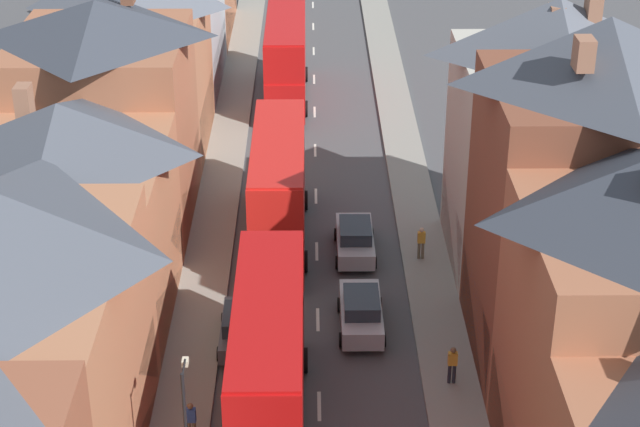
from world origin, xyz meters
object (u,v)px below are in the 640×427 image
double_decker_bus_mid_street (286,57)px  pedestrian_far_left (421,241)px  pedestrian_mid_right (452,363)px  car_parked_right_a (361,311)px  pedestrian_mid_left (191,420)px  double_decker_bus_far_approaching (269,360)px  double_decker_bus_lead (278,188)px  car_mid_black (242,327)px  car_parked_left_a (355,239)px

double_decker_bus_mid_street → pedestrian_far_left: 22.34m
pedestrian_mid_right → double_decker_bus_mid_street: bearing=102.6°
car_parked_right_a → pedestrian_mid_left: pedestrian_mid_left is taller
double_decker_bus_mid_street → car_parked_right_a: bearing=-82.4°
double_decker_bus_far_approaching → double_decker_bus_lead: bearing=90.0°
car_mid_black → pedestrian_mid_left: size_ratio=2.53×
pedestrian_far_left → double_decker_bus_mid_street: bearing=107.4°
double_decker_bus_mid_street → pedestrian_mid_left: double_decker_bus_mid_street is taller
car_parked_left_a → car_mid_black: bearing=-123.3°
pedestrian_mid_right → pedestrian_far_left: bearing=91.6°
double_decker_bus_lead → car_parked_left_a: bearing=-22.2°
pedestrian_mid_left → car_parked_left_a: bearing=65.3°
double_decker_bus_lead → car_parked_right_a: (3.61, -7.88, -1.96)m
double_decker_bus_mid_street → pedestrian_far_left: (6.66, -21.25, -1.78)m
car_mid_black → pedestrian_mid_right: pedestrian_mid_right is taller
double_decker_bus_far_approaching → car_parked_right_a: double_decker_bus_far_approaching is taller
car_parked_left_a → car_mid_black: (-4.90, -7.47, -0.04)m
pedestrian_mid_left → pedestrian_far_left: bearing=54.4°
car_mid_black → pedestrian_mid_right: (8.21, -2.96, 0.23)m
double_decker_bus_far_approaching → car_parked_right_a: 7.55m
double_decker_bus_mid_street → double_decker_bus_lead: bearing=-90.0°
car_parked_right_a → car_mid_black: size_ratio=1.07×
double_decker_bus_far_approaching → pedestrian_mid_right: bearing=18.4°
pedestrian_mid_left → pedestrian_far_left: same height
pedestrian_far_left → car_parked_right_a: bearing=-117.9°
double_decker_bus_lead → double_decker_bus_mid_street: size_ratio=1.00×
double_decker_bus_lead → pedestrian_far_left: 7.21m
pedestrian_mid_left → car_parked_right_a: bearing=49.4°
double_decker_bus_mid_street → car_parked_left_a: double_decker_bus_mid_street is taller
pedestrian_mid_right → car_parked_right_a: bearing=129.4°
double_decker_bus_lead → double_decker_bus_far_approaching: 14.21m
double_decker_bus_mid_street → pedestrian_mid_left: (-2.74, -34.40, -1.78)m
car_parked_right_a → double_decker_bus_far_approaching: bearing=-119.7°
car_parked_left_a → pedestrian_mid_right: size_ratio=2.74×
double_decker_bus_lead → double_decker_bus_mid_street: 19.13m
double_decker_bus_far_approaching → pedestrian_far_left: double_decker_bus_far_approaching is taller
pedestrian_mid_left → car_mid_black: bearing=77.1°
car_parked_right_a → double_decker_bus_mid_street: bearing=97.6°
car_mid_black → double_decker_bus_lead: bearing=81.8°
double_decker_bus_far_approaching → car_parked_left_a: (3.61, 12.74, -1.98)m
double_decker_bus_lead → pedestrian_mid_right: bearing=-59.8°
car_parked_left_a → pedestrian_mid_right: 10.95m
pedestrian_mid_right → double_decker_bus_far_approaching: bearing=-161.6°
car_parked_right_a → pedestrian_far_left: 6.51m
double_decker_bus_lead → car_mid_black: double_decker_bus_lead is taller
car_parked_left_a → double_decker_bus_far_approaching: bearing=-105.8°
double_decker_bus_mid_street → car_parked_right_a: double_decker_bus_mid_street is taller
double_decker_bus_mid_street → car_mid_black: (-1.29, -28.07, -2.01)m
car_parked_left_a → car_mid_black: size_ratio=1.08×
car_parked_left_a → double_decker_bus_lead: bearing=157.8°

